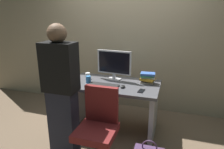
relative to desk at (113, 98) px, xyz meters
name	(u,v)px	position (x,y,z in m)	size (l,w,h in m)	color
ground_plane	(113,128)	(0.00, 0.00, -0.51)	(9.00, 9.00, 0.00)	brown
wall_back	(129,28)	(0.00, 0.93, 0.99)	(6.40, 0.10, 3.00)	tan
desk	(113,98)	(0.00, 0.00, 0.00)	(1.34, 0.75, 0.75)	#4C4C51
office_chair	(98,132)	(0.06, -0.78, -0.08)	(0.52, 0.52, 0.94)	black
person_at_desk	(61,91)	(-0.43, -0.70, 0.33)	(0.40, 0.24, 1.64)	#262838
monitor	(114,64)	(-0.04, 0.17, 0.50)	(0.54, 0.16, 0.46)	silver
keyboard	(104,85)	(-0.09, -0.13, 0.25)	(0.43, 0.13, 0.02)	#262626
mouse	(123,86)	(0.18, -0.13, 0.26)	(0.06, 0.10, 0.03)	black
cup_near_keyboard	(88,79)	(-0.35, -0.09, 0.29)	(0.07, 0.07, 0.10)	#3372B2
cup_by_monitor	(88,76)	(-0.44, 0.08, 0.29)	(0.07, 0.07, 0.10)	white
book_stack	(148,78)	(0.48, 0.16, 0.32)	(0.23, 0.19, 0.16)	beige
cell_phone	(141,91)	(0.45, -0.19, 0.25)	(0.07, 0.14, 0.01)	black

